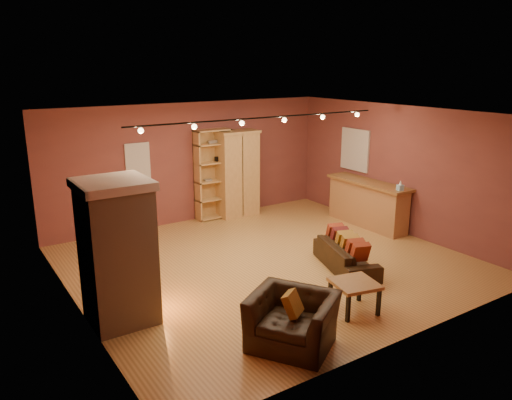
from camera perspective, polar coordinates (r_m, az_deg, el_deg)
floor at (r=9.55m, az=1.50°, el=-7.17°), size 7.00×7.00×0.00m
ceiling at (r=8.86m, az=1.62°, el=9.80°), size 7.00×7.00×0.00m
back_wall at (r=11.85m, az=-7.45°, el=4.25°), size 7.00×0.02×2.80m
left_wall at (r=7.74m, az=-20.29°, el=-2.60°), size 0.02×6.50×2.80m
right_wall at (r=11.42m, az=16.18°, el=3.34°), size 0.02×6.50×2.80m
fireplace at (r=7.41m, az=-15.50°, el=-5.77°), size 1.01×0.98×2.12m
back_window at (r=11.32m, az=-13.37°, el=4.21°), size 0.56×0.04×0.86m
bookcase at (r=12.03m, az=-5.05°, el=3.04°), size 0.89×0.35×2.17m
armoire at (r=12.21m, az=-2.17°, el=3.06°), size 1.04×0.59×2.11m
bar_counter at (r=11.81m, az=12.62°, el=-0.35°), size 0.59×2.19×1.05m
tissue_box at (r=11.01m, az=16.17°, el=1.51°), size 0.13×0.13×0.21m
right_window at (r=12.29m, az=11.24°, el=5.67°), size 0.05×0.90×1.00m
loveseat at (r=9.29m, az=10.27°, el=-5.76°), size 0.99×1.72×0.72m
armchair at (r=6.78m, az=4.20°, el=-12.65°), size 1.19×1.31×0.96m
coffee_table at (r=7.78m, az=11.21°, el=-9.64°), size 0.75×0.75×0.48m
track_rail at (r=9.04m, az=0.89°, el=9.18°), size 5.20×0.09×0.13m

